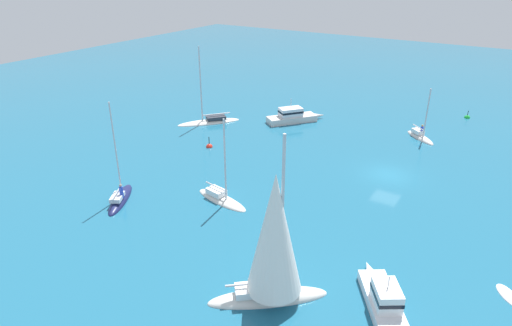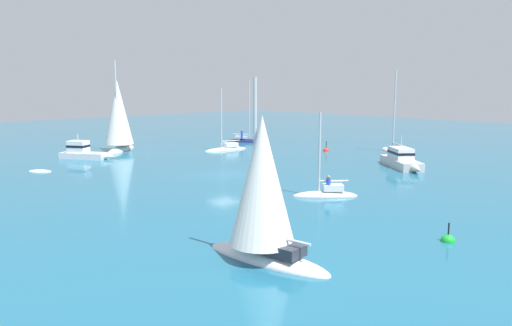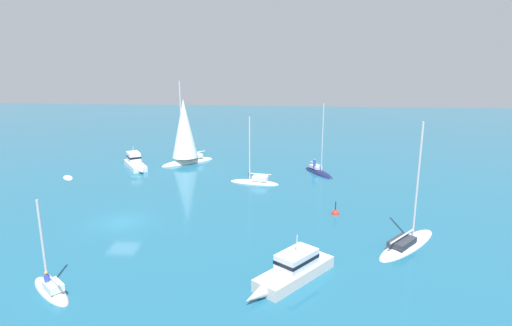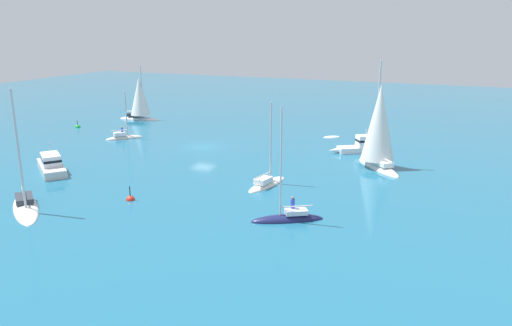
# 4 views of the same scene
# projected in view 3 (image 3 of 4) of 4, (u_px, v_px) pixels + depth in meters

# --- Properties ---
(ground_plane) EXTENTS (160.00, 160.00, 0.00)m
(ground_plane) POSITION_uv_depth(u_px,v_px,m) (122.00, 222.00, 39.28)
(ground_plane) COLOR #1E607F
(launch) EXTENTS (4.41, 5.91, 2.66)m
(launch) POSITION_uv_depth(u_px,v_px,m) (135.00, 162.00, 56.70)
(launch) COLOR white
(launch) RESTS_ON ground
(skiff) EXTENTS (2.10, 2.36, 0.35)m
(skiff) POSITION_uv_depth(u_px,v_px,m) (68.00, 178.00, 52.50)
(skiff) COLOR white
(skiff) RESTS_ON ground
(yacht) EXTENTS (4.32, 4.02, 6.39)m
(yacht) POSITION_uv_depth(u_px,v_px,m) (51.00, 290.00, 28.10)
(yacht) COLOR silver
(yacht) RESTS_ON ground
(cabin_cruiser) EXTENTS (5.92, 6.99, 3.05)m
(cabin_cruiser) POSITION_uv_depth(u_px,v_px,m) (293.00, 269.00, 29.49)
(cabin_cruiser) COLOR silver
(cabin_cruiser) RESTS_ON ground
(sloop) EXTENTS (3.87, 5.31, 9.04)m
(sloop) POSITION_uv_depth(u_px,v_px,m) (318.00, 172.00, 54.37)
(sloop) COLOR #191E4C
(sloop) RESTS_ON ground
(sailboat) EXTENTS (5.77, 2.52, 7.86)m
(sailboat) POSITION_uv_depth(u_px,v_px,m) (255.00, 182.00, 50.48)
(sailboat) COLOR silver
(sailboat) RESTS_ON ground
(yacht_1) EXTENTS (6.49, 7.27, 9.96)m
(yacht_1) POSITION_uv_depth(u_px,v_px,m) (407.00, 243.00, 34.67)
(yacht_1) COLOR silver
(yacht_1) RESTS_ON ground
(sloop_1) EXTENTS (6.72, 5.99, 11.25)m
(sloop_1) POSITION_uv_depth(u_px,v_px,m) (185.00, 133.00, 58.15)
(sloop_1) COLOR silver
(sloop_1) RESTS_ON ground
(channel_buoy) EXTENTS (0.73, 0.73, 1.55)m
(channel_buoy) POSITION_uv_depth(u_px,v_px,m) (335.00, 214.00, 41.26)
(channel_buoy) COLOR red
(channel_buoy) RESTS_ON ground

